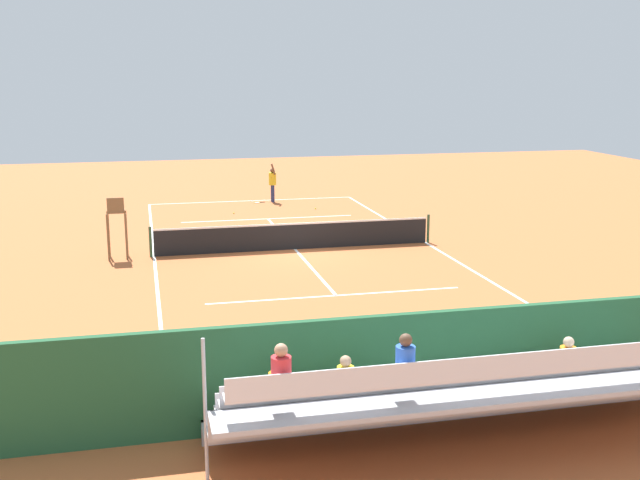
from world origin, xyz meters
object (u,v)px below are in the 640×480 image
Objects in this scene: tennis_player at (272,182)px; tennis_ball_near at (315,208)px; equipment_bag at (445,389)px; tennis_ball_far at (234,213)px; tennis_racket at (257,203)px; bleacher_stand at (462,396)px; umpire_chair at (116,221)px; courtside_bench at (531,360)px; tennis_net at (295,236)px.

tennis_player is 29.18× the size of tennis_ball_near.
tennis_ball_near is at bearing -95.88° from equipment_bag.
equipment_bag is 0.47× the size of tennis_player.
tennis_ball_far is at bearing 4.81° from tennis_ball_near.
tennis_racket is at bearing -118.88° from tennis_ball_far.
tennis_racket is (-0.32, -25.64, -0.90)m from bleacher_stand.
umpire_chair is (6.06, -15.38, 0.40)m from bleacher_stand.
bleacher_stand reaches higher than tennis_ball_near.
equipment_bag reaches higher than tennis_ball_far.
courtside_bench is at bearing 93.16° from tennis_player.
courtside_bench is at bearing 122.43° from umpire_chair.
tennis_player is at bearing -92.43° from bleacher_stand.
equipment_bag is (1.90, 0.13, -0.38)m from courtside_bench.
courtside_bench is (-8.46, 13.31, -0.76)m from umpire_chair.
tennis_racket is at bearing -90.71° from bleacher_stand.
equipment_bag is (-6.56, 13.44, -1.13)m from umpire_chair.
umpire_chair is 12.15m from tennis_racket.
tennis_ball_near is at bearing -96.61° from bleacher_stand.
umpire_chair is 12.58m from tennis_player.
tennis_net is 13.46m from courtside_bench.
bleacher_stand is 23.00m from tennis_ball_far.
equipment_bag is 23.81m from tennis_player.
tennis_net is 156.06× the size of tennis_ball_near.
tennis_player is 29.18× the size of tennis_ball_far.
umpire_chair is (6.20, -0.04, 0.81)m from tennis_net.
tennis_ball_near is at bearing -175.19° from tennis_ball_far.
equipment_bag is at bearing 84.12° from tennis_ball_near.
bleacher_stand reaches higher than tennis_player.
tennis_net is 10.44m from tennis_player.
bleacher_stand is 10.07× the size of equipment_bag.
equipment_bag is 21.08m from tennis_ball_far.
tennis_ball_far reaches higher than tennis_racket.
umpire_chair is 1.11× the size of tennis_player.
umpire_chair is 32.42× the size of tennis_ball_near.
tennis_ball_near is (-0.30, -21.21, -0.53)m from courtside_bench.
tennis_racket is (-0.17, -10.30, -0.49)m from tennis_net.
tennis_net is at bearing 89.04° from tennis_racket.
tennis_racket is (-6.37, -10.26, -1.30)m from umpire_chair.
bleacher_stand is at bearing 87.57° from tennis_player.
tennis_ball_far is (3.86, 0.33, 0.00)m from tennis_ball_near.
umpire_chair is at bearing 55.37° from tennis_player.
equipment_bag is (-0.50, -1.94, -0.73)m from bleacher_stand.
tennis_ball_near is (-1.61, 2.45, -0.98)m from tennis_player.
bleacher_stand is 5.03× the size of courtside_bench.
tennis_net reaches higher than courtside_bench.
tennis_ball_far is (2.26, 2.77, -0.98)m from tennis_player.
bleacher_stand is 137.27× the size of tennis_ball_far.
tennis_ball_far is at bearing -122.84° from umpire_chair.
tennis_player is 3.71m from tennis_ball_far.
tennis_ball_near is (-2.70, -23.28, -0.88)m from bleacher_stand.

